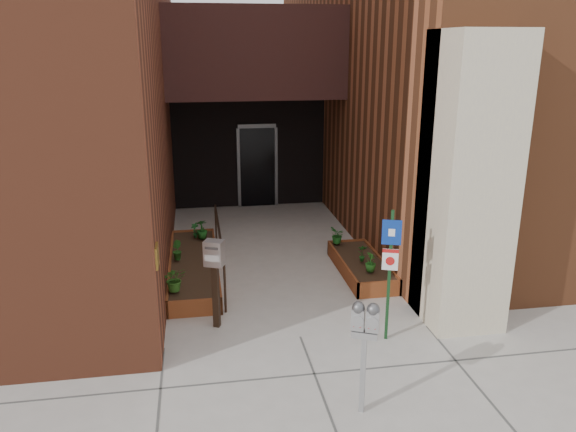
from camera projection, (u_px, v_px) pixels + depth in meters
name	position (u px, v px, depth m)	size (l,w,h in m)	color
ground	(300.00, 337.00, 8.39)	(80.00, 80.00, 0.00)	#9E9991
architecture	(241.00, 10.00, 13.39)	(20.00, 14.60, 10.00)	brown
planter_left	(194.00, 267.00, 10.65)	(0.90, 3.60, 0.30)	brown
planter_right	(361.00, 267.00, 10.67)	(0.80, 2.20, 0.30)	brown
handrail	(219.00, 236.00, 10.50)	(0.04, 3.34, 0.90)	black
parking_meter	(365.00, 328.00, 6.37)	(0.33, 0.23, 1.42)	#9B9B9D
sign_post	(390.00, 262.00, 7.98)	(0.26, 0.11, 1.99)	#143719
payment_dropbox	(215.00, 265.00, 8.41)	(0.34, 0.30, 1.41)	black
shrub_left_a	(175.00, 279.00, 9.19)	(0.37, 0.37, 0.41)	#2D631C
shrub_left_b	(177.00, 250.00, 10.54)	(0.20, 0.20, 0.37)	#1D5317
shrub_left_c	(202.00, 229.00, 11.69)	(0.22, 0.22, 0.40)	#164E16
shrub_left_d	(195.00, 230.00, 11.74)	(0.17, 0.17, 0.32)	#17531D
shrub_right_a	(371.00, 262.00, 10.00)	(0.19, 0.19, 0.35)	#21611B
shrub_right_b	(362.00, 253.00, 10.45)	(0.17, 0.17, 0.33)	#195919
shrub_right_c	(337.00, 235.00, 11.38)	(0.31, 0.31, 0.35)	#1B601D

